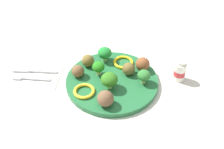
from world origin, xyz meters
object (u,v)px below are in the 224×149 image
at_px(pepper_ring_back_right, 123,62).
at_px(broccoli_floret_back_left, 109,80).
at_px(meatball_front_right, 78,71).
at_px(meatball_back_left, 88,61).
at_px(knife, 33,70).
at_px(meatball_front_left, 129,69).
at_px(broccoli_floret_mid_right, 98,67).
at_px(pepper_ring_near_rim, 84,91).
at_px(broccoli_floret_center, 105,53).
at_px(napkin, 33,75).
at_px(plate, 112,81).
at_px(fork, 29,78).
at_px(broccoli_floret_back_right, 144,76).
at_px(meatball_near_rim, 105,99).
at_px(meatball_center, 143,64).
at_px(yogurt_bottle, 180,71).

bearing_deg(pepper_ring_back_right, broccoli_floret_back_left, 69.57).
height_order(meatball_front_right, meatball_back_left, meatball_back_left).
bearing_deg(broccoli_floret_back_left, knife, -19.20).
relative_size(broccoli_floret_back_left, meatball_front_left, 1.31).
bearing_deg(broccoli_floret_mid_right, pepper_ring_near_rim, 64.89).
bearing_deg(meatball_front_right, meatball_back_left, -116.97).
distance_m(broccoli_floret_center, knife, 0.24).
bearing_deg(broccoli_floret_back_left, napkin, -15.65).
bearing_deg(knife, plate, 168.79).
xyz_separation_m(broccoli_floret_mid_right, napkin, (0.21, -0.01, -0.04)).
xyz_separation_m(meatball_front_right, pepper_ring_back_right, (-0.14, -0.06, -0.01)).
bearing_deg(pepper_ring_back_right, knife, 5.68).
bearing_deg(broccoli_floret_center, plate, 104.75).
distance_m(broccoli_floret_center, fork, 0.25).
bearing_deg(meatball_front_right, pepper_ring_near_rim, 108.58).
distance_m(broccoli_floret_back_right, pepper_ring_near_rim, 0.18).
height_order(plate, broccoli_floret_back_left, broccoli_floret_back_left).
bearing_deg(broccoli_floret_center, pepper_ring_near_rim, 70.05).
xyz_separation_m(broccoli_floret_back_right, meatball_near_rim, (0.11, 0.09, -0.00)).
distance_m(broccoli_floret_back_right, meatball_back_left, 0.19).
bearing_deg(napkin, meatball_near_rim, 149.81).
height_order(meatball_front_left, knife, meatball_front_left).
distance_m(meatball_center, pepper_ring_near_rim, 0.20).
bearing_deg(meatball_front_right, broccoli_floret_mid_right, -171.97).
distance_m(plate, yogurt_bottle, 0.21).
xyz_separation_m(broccoli_floret_back_right, meatball_front_right, (0.20, -0.03, -0.01)).
bearing_deg(yogurt_bottle, pepper_ring_near_rim, 15.41).
distance_m(meatball_front_left, yogurt_bottle, 0.16).
bearing_deg(meatball_back_left, napkin, 11.38).
distance_m(meatball_center, knife, 0.35).
bearing_deg(meatball_front_left, meatball_back_left, -17.10).
height_order(pepper_ring_back_right, napkin, pepper_ring_back_right).
bearing_deg(meatball_near_rim, meatball_front_right, -53.69).
distance_m(broccoli_floret_back_right, broccoli_floret_back_left, 0.10).
relative_size(plate, meatball_front_right, 7.32).
height_order(meatball_front_left, meatball_back_left, same).
distance_m(meatball_near_rim, meatball_front_right, 0.15).
distance_m(meatball_center, meatball_back_left, 0.17).
bearing_deg(meatball_center, broccoli_floret_mid_right, 10.17).
bearing_deg(knife, broccoli_floret_mid_right, 172.90).
bearing_deg(broccoli_floret_back_left, meatball_front_left, -132.53).
xyz_separation_m(pepper_ring_near_rim, pepper_ring_back_right, (-0.11, -0.14, -0.00)).
bearing_deg(pepper_ring_back_right, meatball_near_rim, 74.15).
bearing_deg(meatball_front_left, meatball_center, -154.46).
xyz_separation_m(pepper_ring_back_right, fork, (0.29, 0.06, -0.01)).
bearing_deg(meatball_back_left, knife, 5.24).
relative_size(pepper_ring_back_right, yogurt_bottle, 0.94).
xyz_separation_m(meatball_front_right, pepper_ring_near_rim, (-0.02, 0.07, -0.01)).
bearing_deg(napkin, meatball_front_left, 179.10).
relative_size(broccoli_floret_mid_right, meatball_center, 1.02).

